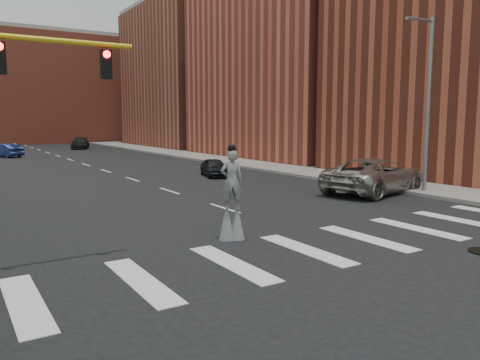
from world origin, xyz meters
TOP-DOWN VIEW (x-y plane):
  - ground_plane at (0.00, 0.00)m, footprint 160.00×160.00m
  - sidewalk_right at (12.50, 25.00)m, footprint 5.00×90.00m
  - building_mid at (22.00, 30.00)m, footprint 16.00×22.00m
  - building_far at (22.00, 54.00)m, footprint 16.00×22.00m
  - building_backdrop at (6.00, 78.00)m, footprint 26.00×14.00m
  - streetlight at (10.90, 6.00)m, footprint 2.05×0.20m
  - stilt_performer at (-2.51, 3.24)m, footprint 0.84×0.71m
  - suv_crossing at (9.00, 7.60)m, footprint 7.20×4.50m
  - car_near at (5.36, 18.58)m, footprint 2.42×3.91m
  - car_mid at (-4.93, 44.89)m, footprint 3.15×4.50m
  - car_far at (5.13, 55.44)m, footprint 3.66×5.49m

SIDE VIEW (x-z plane):
  - ground_plane at x=0.00m, z-range 0.00..0.00m
  - sidewalk_right at x=12.50m, z-range 0.00..0.18m
  - car_near at x=5.36m, z-range 0.00..1.24m
  - car_mid at x=-4.93m, z-range 0.00..1.41m
  - car_far at x=5.13m, z-range 0.00..1.48m
  - suv_crossing at x=9.00m, z-range 0.00..1.85m
  - stilt_performer at x=-2.51m, z-range -0.26..2.85m
  - streetlight at x=10.90m, z-range 0.40..9.40m
  - building_backdrop at x=6.00m, z-range 0.00..18.00m
  - building_far at x=22.00m, z-range 0.00..20.00m
  - building_mid at x=22.00m, z-range 0.00..24.00m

